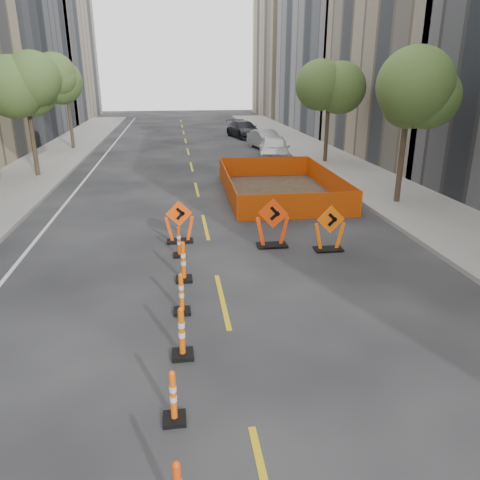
{
  "coord_description": "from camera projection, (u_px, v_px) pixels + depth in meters",
  "views": [
    {
      "loc": [
        -1.02,
        -6.43,
        5.3
      ],
      "look_at": [
        0.63,
        5.3,
        1.1
      ],
      "focal_mm": 35.0,
      "sensor_mm": 36.0,
      "label": 1
    }
  ],
  "objects": [
    {
      "name": "channelizer_5",
      "position": [
        181.0,
        293.0,
        10.86
      ],
      "size": [
        0.4,
        0.4,
        1.01
      ],
      "primitive_type": null,
      "color": "#EA5C09",
      "rests_on": "ground"
    },
    {
      "name": "ground_plane",
      "position": [
        247.0,
        406.0,
        7.91
      ],
      "size": [
        140.0,
        140.0,
        0.0
      ],
      "primitive_type": "plane",
      "color": "black"
    },
    {
      "name": "sidewalk_right",
      "position": [
        409.0,
        202.0,
        20.27
      ],
      "size": [
        4.0,
        90.0,
        0.15
      ],
      "primitive_type": "cube",
      "color": "gray",
      "rests_on": "ground"
    },
    {
      "name": "chevron_sign_center",
      "position": [
        273.0,
        223.0,
        15.01
      ],
      "size": [
        1.25,
        1.01,
        1.62
      ],
      "primitive_type": null,
      "rotation": [
        0.0,
        0.0,
        -0.39
      ],
      "color": "#FF400A",
      "rests_on": "ground"
    },
    {
      "name": "parked_car_near",
      "position": [
        274.0,
        149.0,
        30.03
      ],
      "size": [
        2.67,
        5.0,
        1.62
      ],
      "primitive_type": "imported",
      "rotation": [
        0.0,
        0.0,
        -0.16
      ],
      "color": "silver",
      "rests_on": "ground"
    },
    {
      "name": "bld_right_c",
      "position": [
        452.0,
        47.0,
        30.02
      ],
      "size": [
        12.0,
        16.0,
        14.0
      ],
      "primitive_type": "cube",
      "color": "gray",
      "rests_on": "ground"
    },
    {
      "name": "tree_r_c",
      "position": [
        329.0,
        88.0,
        28.03
      ],
      "size": [
        2.8,
        2.8,
        5.95
      ],
      "color": "#382B1E",
      "rests_on": "ground"
    },
    {
      "name": "parked_car_mid",
      "position": [
        266.0,
        140.0,
        35.08
      ],
      "size": [
        2.38,
        4.4,
        1.38
      ],
      "primitive_type": "imported",
      "rotation": [
        0.0,
        0.0,
        0.23
      ],
      "color": "gray",
      "rests_on": "ground"
    },
    {
      "name": "channelizer_3",
      "position": [
        173.0,
        396.0,
        7.42
      ],
      "size": [
        0.38,
        0.38,
        0.95
      ],
      "primitive_type": null,
      "color": "#FF580A",
      "rests_on": "ground"
    },
    {
      "name": "bld_right_d",
      "position": [
        359.0,
        22.0,
        44.32
      ],
      "size": [
        12.0,
        18.0,
        20.0
      ],
      "primitive_type": "cube",
      "color": "gray",
      "rests_on": "ground"
    },
    {
      "name": "parked_car_far",
      "position": [
        244.0,
        129.0,
        41.43
      ],
      "size": [
        3.07,
        5.27,
        1.43
      ],
      "primitive_type": "imported",
      "rotation": [
        0.0,
        0.0,
        0.23
      ],
      "color": "black",
      "rests_on": "ground"
    },
    {
      "name": "channelizer_7",
      "position": [
        179.0,
        242.0,
        14.28
      ],
      "size": [
        0.38,
        0.38,
        0.97
      ],
      "primitive_type": null,
      "color": "#D93D09",
      "rests_on": "ground"
    },
    {
      "name": "bld_left_e",
      "position": [
        29.0,
        32.0,
        54.22
      ],
      "size": [
        12.0,
        20.0,
        20.0
      ],
      "primitive_type": "cube",
      "color": "gray",
      "rests_on": "ground"
    },
    {
      "name": "tree_l_c",
      "position": [
        26.0,
        91.0,
        23.96
      ],
      "size": [
        2.8,
        2.8,
        5.95
      ],
      "color": "#382B1E",
      "rests_on": "ground"
    },
    {
      "name": "chevron_sign_right",
      "position": [
        330.0,
        228.0,
        14.69
      ],
      "size": [
        1.01,
        0.62,
        1.49
      ],
      "primitive_type": null,
      "rotation": [
        0.0,
        0.0,
        0.02
      ],
      "color": "#FC630A",
      "rests_on": "ground"
    },
    {
      "name": "safety_fence",
      "position": [
        279.0,
        183.0,
        21.86
      ],
      "size": [
        5.05,
        8.4,
        1.04
      ],
      "primitive_type": null,
      "rotation": [
        0.0,
        0.0,
        -0.02
      ],
      "color": "#DF420B",
      "rests_on": "ground"
    },
    {
      "name": "channelizer_6",
      "position": [
        183.0,
        261.0,
        12.56
      ],
      "size": [
        0.45,
        0.45,
        1.13
      ],
      "primitive_type": null,
      "color": "#E95209",
      "rests_on": "ground"
    },
    {
      "name": "tree_r_b",
      "position": [
        409.0,
        95.0,
        18.7
      ],
      "size": [
        2.8,
        2.8,
        5.95
      ],
      "color": "#382B1E",
      "rests_on": "ground"
    },
    {
      "name": "bld_right_e",
      "position": [
        306.0,
        53.0,
        62.16
      ],
      "size": [
        12.0,
        14.0,
        16.0
      ],
      "primitive_type": "cube",
      "color": "tan",
      "rests_on": "ground"
    },
    {
      "name": "channelizer_4",
      "position": [
        182.0,
        332.0,
        9.13
      ],
      "size": [
        0.43,
        0.43,
        1.09
      ],
      "primitive_type": null,
      "color": "#D75809",
      "rests_on": "ground"
    },
    {
      "name": "chevron_sign_left",
      "position": [
        179.0,
        221.0,
        15.44
      ],
      "size": [
        1.0,
        0.65,
        1.44
      ],
      "primitive_type": null,
      "rotation": [
        0.0,
        0.0,
        0.08
      ],
      "color": "#FF4B0A",
      "rests_on": "ground"
    },
    {
      "name": "tree_l_d",
      "position": [
        66.0,
        86.0,
        33.29
      ],
      "size": [
        2.8,
        2.8,
        5.95
      ],
      "color": "#382B1E",
      "rests_on": "ground"
    }
  ]
}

